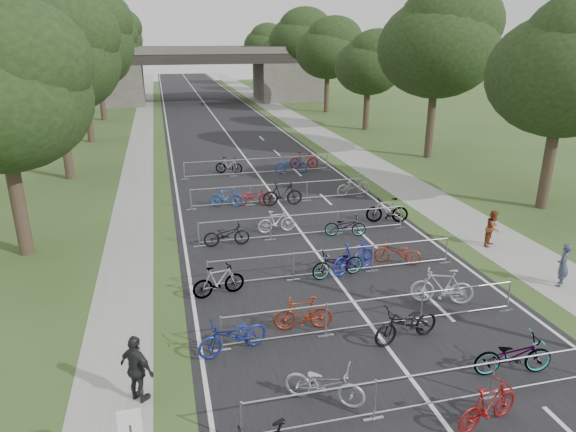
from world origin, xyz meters
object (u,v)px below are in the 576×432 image
object	(u,v)px
overpass_bridge	(202,75)
pedestrian_a	(563,265)
pedestrian_c	(137,369)
pedestrian_b	(493,228)

from	to	relation	value
overpass_bridge	pedestrian_a	xyz separation A→B (m)	(7.55, -56.71, -2.74)
overpass_bridge	pedestrian_c	distance (m)	59.84
overpass_bridge	pedestrian_c	size ratio (longest dim) A/B	17.58
pedestrian_b	pedestrian_c	world-z (taller)	pedestrian_c
pedestrian_b	pedestrian_c	bearing A→B (deg)	167.82
pedestrian_a	pedestrian_c	distance (m)	14.60
overpass_bridge	pedestrian_b	xyz separation A→B (m)	(7.39, -52.87, -2.75)
pedestrian_b	pedestrian_c	xyz separation A→B (m)	(-14.19, -6.52, 0.10)
pedestrian_c	pedestrian_b	bearing A→B (deg)	-110.89
pedestrian_a	pedestrian_b	distance (m)	3.84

